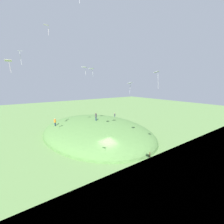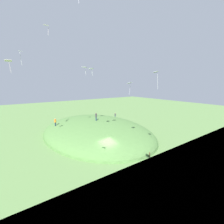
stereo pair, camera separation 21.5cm
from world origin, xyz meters
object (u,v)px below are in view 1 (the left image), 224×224
kite_1 (85,67)px  kite_9 (91,69)px  kite_7 (130,84)px  mooring_post (150,155)px  person_watching_kites (96,116)px  person_with_child (115,115)px  kite_10 (46,26)px  kite_4 (157,74)px  kite_3 (20,53)px  kite_2 (8,61)px  person_on_hilltop (55,121)px

kite_1 → kite_9: 6.72m
kite_7 → mooring_post: 11.54m
person_watching_kites → person_with_child: bearing=75.4°
kite_10 → mooring_post: (-9.12, -11.94, -18.84)m
kite_4 → person_with_child: bearing=-26.2°
kite_9 → kite_3: bearing=50.3°
kite_4 → kite_7: (4.43, 0.18, -1.18)m
kite_4 → kite_7: bearing=2.3°
person_watching_kites → kite_2: kite_2 is taller
kite_9 → mooring_post: size_ratio=1.39×
kite_3 → kite_9: (-6.92, -8.34, -2.45)m
kite_1 → kite_9: (-6.38, 1.95, -0.87)m
person_with_child → kite_4: kite_4 is taller
kite_3 → kite_9: bearing=-129.7°
person_watching_kites → kite_7: 14.88m
person_on_hilltop → kite_1: kite_1 is taller
person_watching_kites → person_on_hilltop: (4.83, 7.80, -1.15)m
kite_1 → kite_4: 15.45m
person_watching_kites → kite_1: bearing=-106.0°
person_watching_kites → mooring_post: person_watching_kites is taller
kite_2 → kite_4: 19.08m
kite_3 → mooring_post: 25.35m
person_on_hilltop → kite_9: size_ratio=1.54×
person_on_hilltop → kite_9: kite_9 is taller
person_watching_kites → kite_3: (-1.61, 13.77, 11.77)m
person_watching_kites → kite_4: size_ratio=0.85×
person_watching_kites → kite_7: (-12.94, 1.63, 7.17)m
person_with_child → kite_3: 29.25m
kite_2 → kite_10: size_ratio=1.23×
kite_10 → person_on_hilltop: bearing=-15.5°
person_with_child → person_on_hilltop: 18.41m
kite_2 → mooring_post: (-10.19, -16.75, -13.90)m
person_on_hilltop → kite_3: (-6.44, 5.97, 12.92)m
kite_2 → kite_7: size_ratio=0.95×
kite_7 → mooring_post: size_ratio=2.14×
kite_4 → kite_2: bearing=47.8°
person_on_hilltop → mooring_post: 21.76m
kite_4 → mooring_post: 12.76m
kite_2 → kite_10: bearing=-102.5°
person_watching_kites → mooring_post: bearing=-43.0°
person_watching_kites → kite_1: (-2.16, 3.48, 10.20)m
person_with_child → kite_4: bearing=96.4°
person_with_child → kite_7: (-19.79, 12.09, 9.43)m
person_on_hilltop → kite_10: bearing=-136.9°
kite_3 → kite_4: bearing=-142.0°
kite_3 → kite_7: size_ratio=1.22×
person_with_child → kite_9: (-15.39, 15.89, 11.58)m
kite_9 → kite_10: size_ratio=0.84×
kite_4 → mooring_post: bearing=-46.0°
kite_7 → kite_10: 14.02m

